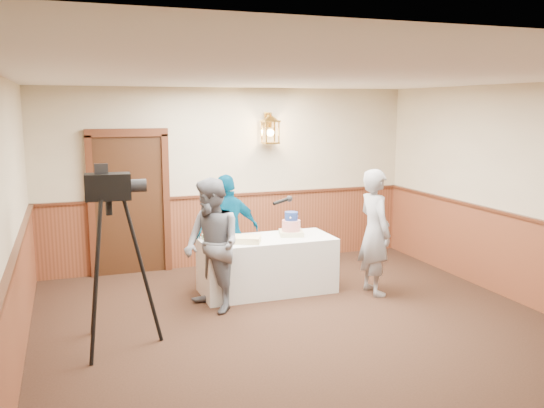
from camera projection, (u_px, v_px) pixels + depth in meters
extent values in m
plane|color=black|center=(321.00, 345.00, 6.13)|extent=(7.00, 7.00, 0.00)
cube|color=#B9A98A|center=(231.00, 177.00, 9.15)|extent=(6.00, 0.02, 2.80)
cube|color=#B9A98A|center=(3.00, 238.00, 4.90)|extent=(0.02, 7.00, 2.80)
cube|color=white|center=(326.00, 77.00, 5.66)|extent=(6.00, 7.00, 0.02)
cube|color=brown|center=(232.00, 230.00, 9.27)|extent=(5.98, 0.04, 1.10)
cube|color=brown|center=(13.00, 332.00, 5.05)|extent=(0.04, 6.98, 1.10)
cube|color=brown|center=(544.00, 269.00, 7.03)|extent=(0.04, 6.98, 1.10)
cube|color=#4B2314|center=(232.00, 195.00, 9.16)|extent=(5.98, 0.07, 0.04)
cube|color=#331B0E|center=(129.00, 205.00, 8.63)|extent=(1.00, 0.06, 2.10)
cube|color=silver|center=(267.00, 265.00, 7.85)|extent=(1.80, 0.80, 0.75)
cube|color=beige|center=(291.00, 233.00, 7.95)|extent=(0.39, 0.39, 0.06)
cylinder|color=red|center=(291.00, 225.00, 7.93)|extent=(0.25, 0.25, 0.15)
cylinder|color=navy|center=(291.00, 216.00, 7.91)|extent=(0.18, 0.18, 0.12)
cube|color=#E7D58A|center=(246.00, 239.00, 7.54)|extent=(0.48, 0.43, 0.08)
cube|color=#A4D294|center=(215.00, 237.00, 7.68)|extent=(0.33, 0.27, 0.07)
imported|color=slate|center=(212.00, 245.00, 7.05)|extent=(0.86, 0.97, 1.66)
cylinder|color=black|center=(281.00, 201.00, 7.49)|extent=(0.23, 0.08, 0.09)
sphere|color=black|center=(289.00, 199.00, 7.55)|extent=(0.08, 0.08, 0.08)
imported|color=gray|center=(375.00, 232.00, 7.70)|extent=(0.41, 0.62, 1.70)
imported|color=navy|center=(228.00, 232.00, 7.97)|extent=(0.99, 0.54, 1.59)
cube|color=black|center=(108.00, 187.00, 5.82)|extent=(0.46, 0.27, 0.27)
cylinder|color=black|center=(137.00, 186.00, 5.91)|extent=(0.19, 0.14, 0.13)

